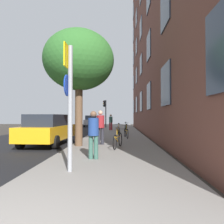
% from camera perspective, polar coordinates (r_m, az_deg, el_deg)
% --- Properties ---
extents(ground_plane, '(41.80, 41.80, 0.00)m').
position_cam_1_polar(ground_plane, '(17.28, -10.52, -6.30)').
color(ground_plane, '#332D28').
extents(road_asphalt, '(7.00, 38.00, 0.01)m').
position_cam_1_polar(road_asphalt, '(17.86, -17.14, -6.08)').
color(road_asphalt, black).
rests_on(road_asphalt, ground).
extents(sidewalk, '(4.20, 38.00, 0.12)m').
position_cam_1_polar(sidewalk, '(16.85, 1.24, -6.24)').
color(sidewalk, gray).
rests_on(sidewalk, ground).
extents(building_facade, '(0.56, 27.00, 21.99)m').
position_cam_1_polar(building_facade, '(18.98, 10.16, 28.75)').
color(building_facade, brown).
rests_on(building_facade, ground).
extents(sign_post, '(0.16, 0.60, 3.27)m').
position_cam_1_polar(sign_post, '(5.24, -12.23, 4.33)').
color(sign_post, gray).
rests_on(sign_post, sidewalk).
extents(traffic_light, '(0.43, 0.24, 3.45)m').
position_cam_1_polar(traffic_light, '(25.04, -2.04, 0.98)').
color(traffic_light, black).
rests_on(traffic_light, sidewalk).
extents(tree_near, '(3.39, 3.39, 5.56)m').
position_cam_1_polar(tree_near, '(10.00, -9.51, 14.30)').
color(tree_near, brown).
rests_on(tree_near, sidewalk).
extents(bicycle_0, '(0.54, 1.64, 0.93)m').
position_cam_1_polar(bicycle_0, '(8.90, 1.67, -8.04)').
color(bicycle_0, black).
rests_on(bicycle_0, sidewalk).
extents(bicycle_1, '(0.42, 1.63, 0.91)m').
position_cam_1_polar(bicycle_1, '(12.97, 4.11, -5.91)').
color(bicycle_1, black).
rests_on(bicycle_1, sidewalk).
extents(bicycle_2, '(0.42, 1.63, 0.91)m').
position_cam_1_polar(bicycle_2, '(14.53, 1.92, -5.41)').
color(bicycle_2, black).
rests_on(bicycle_2, sidewalk).
extents(bicycle_3, '(0.42, 1.64, 0.90)m').
position_cam_1_polar(bicycle_3, '(17.93, 4.03, -4.62)').
color(bicycle_3, black).
rests_on(bicycle_3, sidewalk).
extents(pedestrian_0, '(0.41, 0.41, 1.59)m').
position_cam_1_polar(pedestrian_0, '(6.64, -5.39, -5.62)').
color(pedestrian_0, '#33594C').
rests_on(pedestrian_0, sidewalk).
extents(pedestrian_1, '(0.48, 0.48, 1.71)m').
position_cam_1_polar(pedestrian_1, '(9.97, -3.33, -3.76)').
color(pedestrian_1, '#26262D').
rests_on(pedestrian_1, sidewalk).
extents(pedestrian_2, '(0.40, 0.40, 1.60)m').
position_cam_1_polar(pedestrian_2, '(20.12, -0.36, -2.64)').
color(pedestrian_2, maroon).
rests_on(pedestrian_2, sidewalk).
extents(car_0, '(1.99, 4.10, 1.62)m').
position_cam_1_polar(car_0, '(11.02, -18.03, -4.79)').
color(car_0, orange).
rests_on(car_0, road_asphalt).
extents(car_1, '(1.97, 4.08, 1.62)m').
position_cam_1_polar(car_1, '(29.02, -5.85, -2.57)').
color(car_1, '#B7B7BC').
rests_on(car_1, road_asphalt).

